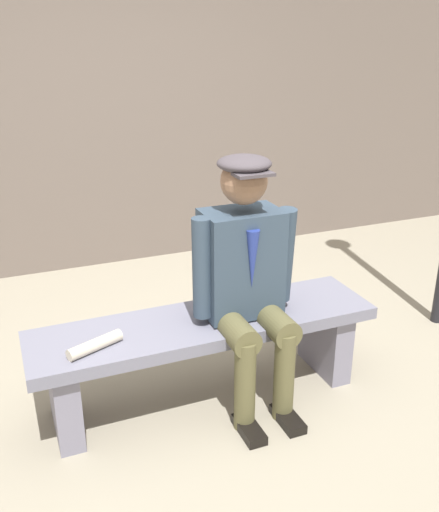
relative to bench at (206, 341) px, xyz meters
The scene contains 5 objects.
ground_plane 0.36m from the bench, ahead, with size 30.00×30.00×0.00m, color gray.
bench is the anchor object (origin of this frame).
seated_man 0.46m from the bench, 161.82° to the left, with size 0.58×0.63×1.36m.
rolled_magazine 0.63m from the bench, ahead, with size 0.06×0.06×0.29m, color beige.
stadium_wall 2.42m from the bench, 90.00° to the right, with size 12.00×0.24×2.24m, color #6A5D55.
Camera 1 is at (0.94, 2.50, 1.92)m, focal length 39.67 mm.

